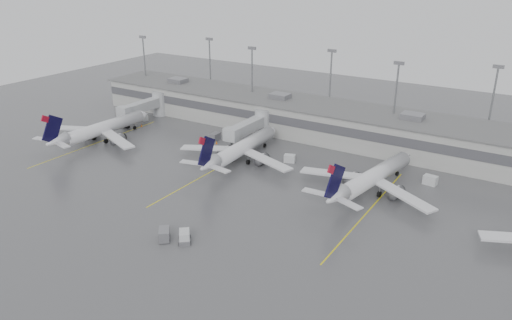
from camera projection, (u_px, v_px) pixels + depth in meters
The scene contains 18 objects.
ground at pixel (210, 244), 79.43m from camera, with size 260.00×260.00×0.00m, color #4E4E50.
terminal at pixel (350, 125), 123.56m from camera, with size 152.00×17.00×9.45m.
light_masts at pixel (361, 89), 125.19m from camera, with size 142.40×8.00×20.60m.
jet_bridge_left at pixel (149, 106), 141.29m from camera, with size 4.00×17.20×7.00m.
jet_bridge_right at pixel (254, 126), 124.09m from camera, with size 4.00×17.20×7.00m.
stand_markings at pixel (283, 190), 98.33m from camera, with size 105.25×40.00×0.01m.
jet_far_left at pixel (100, 129), 123.79m from camera, with size 28.89×32.39×10.48m.
jet_mid_left at pixel (241, 148), 110.95m from camera, with size 28.38×31.83×10.29m.
jet_mid_right at pixel (372, 177), 95.91m from camera, with size 28.36×32.05×10.43m.
baggage_tug at pixel (185, 238), 79.83m from camera, with size 3.30×3.46×1.92m.
baggage_cart at pixel (164, 234), 80.37m from camera, with size 3.15×3.32×1.88m.
gse_uld_a at pixel (144, 117), 141.12m from camera, with size 2.22×1.48×1.57m, color silver.
gse_uld_b at pixel (290, 158), 111.62m from camera, with size 2.42×1.62×1.72m, color silver.
gse_uld_c at pixel (430, 180), 100.40m from camera, with size 2.62×1.75×1.85m, color silver.
gse_loader at pixel (215, 137), 125.40m from camera, with size 1.77×2.83×1.77m, color slate.
cone_a at pixel (141, 125), 135.71m from camera, with size 0.44×0.44×0.71m, color #DB5804.
cone_b at pixel (217, 143), 122.86m from camera, with size 0.45×0.45×0.72m, color #DB5804.
cone_c at pixel (366, 187), 99.02m from camera, with size 0.38×0.38×0.60m, color #DB5804.
Camera 1 is at (42.67, -54.44, 41.94)m, focal length 35.00 mm.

